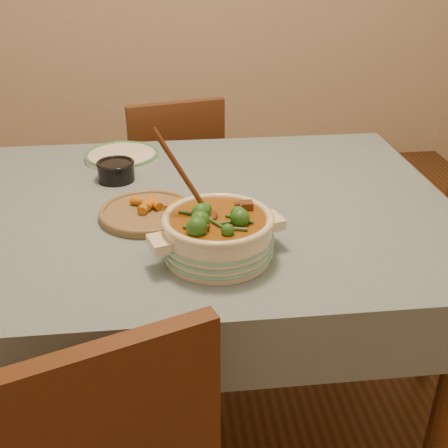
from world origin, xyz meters
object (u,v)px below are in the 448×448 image
dining_table (156,235)px  stew_casserole (218,232)px  chair_far (173,179)px  condiment_bowl (116,170)px  white_plate (122,155)px  fried_plate (147,211)px

dining_table → stew_casserole: stew_casserole is taller
stew_casserole → chair_far: size_ratio=0.39×
dining_table → stew_casserole: (0.15, -0.29, 0.16)m
stew_casserole → condiment_bowl: stew_casserole is taller
white_plate → chair_far: (0.17, 0.46, -0.29)m
dining_table → stew_casserole: 0.36m
condiment_bowl → fried_plate: size_ratio=0.53×
white_plate → condiment_bowl: (-0.01, -0.18, 0.02)m
dining_table → condiment_bowl: bearing=120.3°
stew_casserole → condiment_bowl: (-0.26, 0.48, -0.03)m
fried_plate → condiment_bowl: bearing=110.3°
stew_casserole → fried_plate: 0.28m
stew_casserole → fried_plate: stew_casserole is taller
stew_casserole → white_plate: 0.71m
dining_table → chair_far: bearing=85.4°
white_plate → condiment_bowl: bearing=-92.4°
white_plate → fried_plate: 0.45m
white_plate → fried_plate: size_ratio=1.03×
condiment_bowl → chair_far: (0.18, 0.64, -0.31)m
fried_plate → chair_far: bearing=84.5°
dining_table → white_plate: size_ratio=5.87×
condiment_bowl → chair_far: 0.74m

